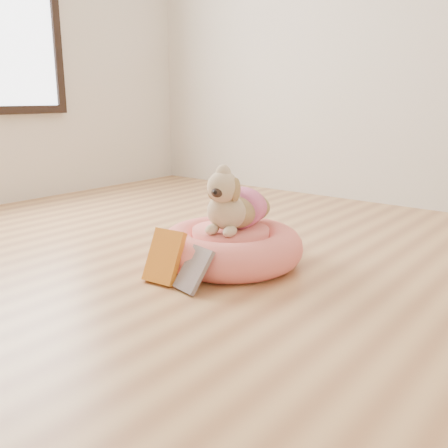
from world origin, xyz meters
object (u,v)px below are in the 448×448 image
Objects in this scene: book_white at (194,270)px; book_yellow at (164,257)px; pet_bed at (231,247)px; dog at (234,195)px.

book_yellow is at bearing -164.84° from book_white.
book_white is at bearing -77.11° from pet_bed.
dog reaches higher than pet_bed.
book_white is at bearing -2.20° from book_yellow.
pet_bed is 0.25m from dog.
book_yellow is (-0.08, -0.36, 0.03)m from pet_bed.
dog is 0.44m from book_white.
dog is 2.20× the size of book_white.
book_yellow is at bearing -102.59° from pet_bed.
pet_bed is 3.46× the size of book_white.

